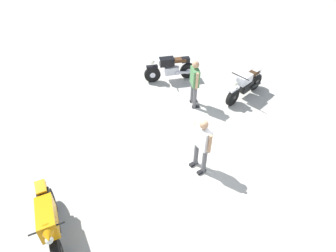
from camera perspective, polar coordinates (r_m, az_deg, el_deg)
ground_plane at (r=8.35m, az=3.19°, el=-5.95°), size 40.00×40.00×0.00m
motorcycle_orange_sportbike at (r=6.93m, az=-22.99°, el=-16.98°), size 1.36×1.65×1.14m
motorcycle_black_cruiser at (r=11.26m, az=0.56°, el=11.68°), size 1.40×1.70×1.09m
motorcycle_silver_cruiser at (r=10.66m, az=15.51°, el=8.13°), size 2.01×0.95×1.09m
person_in_green_shirt at (r=9.62m, az=5.43°, el=9.08°), size 0.59×0.52×1.74m
person_in_white_shirt at (r=7.34m, az=6.87°, el=-3.32°), size 0.49×0.63×1.75m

